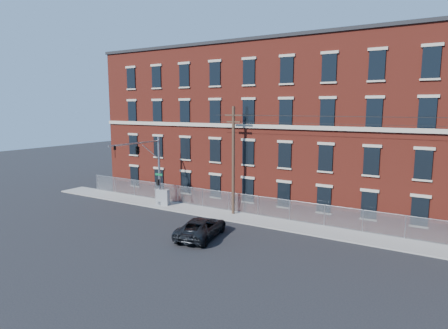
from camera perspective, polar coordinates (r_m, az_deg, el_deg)
ground at (r=32.99m, az=-6.59°, el=-9.24°), size 140.00×140.00×0.00m
sidewalk at (r=32.27m, az=16.68°, el=-9.85°), size 65.00×3.00×0.12m
mill_building at (r=39.47m, az=20.45°, el=5.25°), size 55.30×14.32×16.30m
chain_link_fence at (r=33.19m, az=17.32°, el=-7.56°), size 59.06×0.06×1.85m
traffic_signal_mast at (r=37.28m, az=-12.00°, el=1.18°), size 0.90×6.75×7.00m
utility_pole_near at (r=35.30m, az=1.40°, el=0.88°), size 1.80×0.28×10.00m
pickup_truck at (r=30.18m, az=-3.42°, el=-9.35°), size 3.56×5.95×1.55m
utility_cabinet at (r=39.79m, az=-9.10°, el=-4.82°), size 1.41×0.94×1.61m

